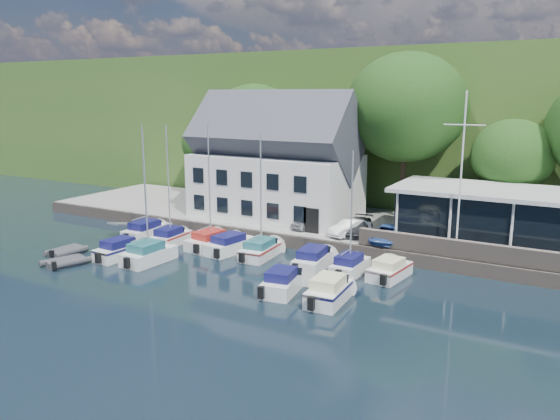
# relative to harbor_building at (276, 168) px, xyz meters

# --- Properties ---
(ground) EXTENTS (180.00, 180.00, 0.00)m
(ground) POSITION_rel_harbor_building_xyz_m (7.00, -16.50, -5.35)
(ground) COLOR black
(ground) RESTS_ON ground
(quay) EXTENTS (60.00, 13.00, 1.00)m
(quay) POSITION_rel_harbor_building_xyz_m (7.00, 1.00, -4.85)
(quay) COLOR gray
(quay) RESTS_ON ground
(quay_face) EXTENTS (60.00, 0.30, 1.00)m
(quay_face) POSITION_rel_harbor_building_xyz_m (7.00, -5.50, -4.85)
(quay_face) COLOR #695D54
(quay_face) RESTS_ON ground
(hillside) EXTENTS (160.00, 75.00, 16.00)m
(hillside) POSITION_rel_harbor_building_xyz_m (7.00, 45.50, 2.65)
(hillside) COLOR #315720
(hillside) RESTS_ON ground
(field_patch) EXTENTS (50.00, 30.00, 0.30)m
(field_patch) POSITION_rel_harbor_building_xyz_m (15.00, 53.50, 10.80)
(field_patch) COLOR olive
(field_patch) RESTS_ON hillside
(harbor_building) EXTENTS (14.40, 8.20, 8.70)m
(harbor_building) POSITION_rel_harbor_building_xyz_m (0.00, 0.00, 0.00)
(harbor_building) COLOR silver
(harbor_building) RESTS_ON quay
(club_pavilion) EXTENTS (13.20, 7.20, 4.10)m
(club_pavilion) POSITION_rel_harbor_building_xyz_m (18.00, -0.50, -2.30)
(club_pavilion) COLOR black
(club_pavilion) RESTS_ON quay
(seawall) EXTENTS (18.00, 0.50, 1.20)m
(seawall) POSITION_rel_harbor_building_xyz_m (19.00, -5.10, -3.75)
(seawall) COLOR #695D54
(seawall) RESTS_ON quay
(gangway) EXTENTS (1.20, 6.00, 1.40)m
(gangway) POSITION_rel_harbor_building_xyz_m (-9.50, -7.50, -5.35)
(gangway) COLOR silver
(gangway) RESTS_ON ground
(car_silver) EXTENTS (2.18, 3.62, 1.15)m
(car_silver) POSITION_rel_harbor_building_xyz_m (4.63, -2.73, -3.77)
(car_silver) COLOR #B3B3B8
(car_silver) RESTS_ON quay
(car_white) EXTENTS (2.47, 3.97, 1.23)m
(car_white) POSITION_rel_harbor_building_xyz_m (8.42, -3.25, -3.73)
(car_white) COLOR silver
(car_white) RESTS_ON quay
(car_dgrey) EXTENTS (2.11, 4.34, 1.22)m
(car_dgrey) POSITION_rel_harbor_building_xyz_m (8.77, -2.53, -3.74)
(car_dgrey) COLOR #2B2B2F
(car_dgrey) RESTS_ON quay
(car_blue) EXTENTS (1.76, 3.89, 1.30)m
(car_blue) POSITION_rel_harbor_building_xyz_m (11.57, -3.59, -3.70)
(car_blue) COLOR #305094
(car_blue) RESTS_ON quay
(flagpole) EXTENTS (2.63, 0.20, 10.96)m
(flagpole) POSITION_rel_harbor_building_xyz_m (16.71, -4.54, 1.13)
(flagpole) COLOR silver
(flagpole) RESTS_ON quay
(tree_0) EXTENTS (6.03, 6.03, 8.23)m
(tree_0) POSITION_rel_harbor_building_xyz_m (-11.30, 5.54, -0.23)
(tree_0) COLOR #183510
(tree_0) RESTS_ON quay
(tree_1) EXTENTS (8.61, 8.61, 11.77)m
(tree_1) POSITION_rel_harbor_building_xyz_m (-5.70, 5.57, 1.53)
(tree_1) COLOR #183510
(tree_1) RESTS_ON quay
(tree_2) EXTENTS (7.38, 7.38, 10.08)m
(tree_2) POSITION_rel_harbor_building_xyz_m (3.04, 5.37, 0.69)
(tree_2) COLOR #183510
(tree_2) RESTS_ON quay
(tree_3) EXTENTS (10.46, 10.46, 14.30)m
(tree_3) POSITION_rel_harbor_building_xyz_m (9.88, 5.28, 2.80)
(tree_3) COLOR #183510
(tree_3) RESTS_ON quay
(tree_4) EXTENTS (6.47, 6.47, 8.85)m
(tree_4) POSITION_rel_harbor_building_xyz_m (18.66, 5.34, 0.07)
(tree_4) COLOR #183510
(tree_4) RESTS_ON quay
(boat_r1_0) EXTENTS (1.97, 6.27, 9.12)m
(boat_r1_0) POSITION_rel_harbor_building_xyz_m (-7.34, -8.74, -0.79)
(boat_r1_0) COLOR silver
(boat_r1_0) RESTS_ON ground
(boat_r1_1) EXTENTS (2.03, 5.35, 8.59)m
(boat_r1_1) POSITION_rel_harbor_building_xyz_m (-4.30, -9.31, -1.05)
(boat_r1_1) COLOR silver
(boat_r1_1) RESTS_ON ground
(boat_r1_2) EXTENTS (2.87, 6.17, 8.61)m
(boat_r1_2) POSITION_rel_harbor_building_xyz_m (-0.95, -8.51, -1.04)
(boat_r1_2) COLOR silver
(boat_r1_2) RESTS_ON ground
(boat_r1_3) EXTENTS (2.94, 6.40, 1.43)m
(boat_r1_3) POSITION_rel_harbor_building_xyz_m (1.03, -8.70, -4.64)
(boat_r1_3) COLOR silver
(boat_r1_3) RESTS_ON ground
(boat_r1_4) EXTENTS (2.46, 6.19, 8.35)m
(boat_r1_4) POSITION_rel_harbor_building_xyz_m (3.70, -8.62, -1.18)
(boat_r1_4) COLOR silver
(boat_r1_4) RESTS_ON ground
(boat_r1_5) EXTENTS (2.51, 6.28, 1.48)m
(boat_r1_5) POSITION_rel_harbor_building_xyz_m (8.20, -9.07, -4.61)
(boat_r1_5) COLOR silver
(boat_r1_5) RESTS_ON ground
(boat_r1_6) EXTENTS (1.82, 5.19, 8.53)m
(boat_r1_6) POSITION_rel_harbor_building_xyz_m (10.88, -9.10, -1.08)
(boat_r1_6) COLOR silver
(boat_r1_6) RESTS_ON ground
(boat_r1_7) EXTENTS (2.54, 5.29, 1.37)m
(boat_r1_7) POSITION_rel_harbor_building_xyz_m (13.43, -8.57, -4.67)
(boat_r1_7) COLOR silver
(boat_r1_7) RESTS_ON ground
(boat_r2_0) EXTENTS (2.00, 5.81, 1.49)m
(boat_r2_0) POSITION_rel_harbor_building_xyz_m (-5.13, -13.88, -4.61)
(boat_r2_0) COLOR silver
(boat_r2_0) RESTS_ON ground
(boat_r2_1) EXTENTS (2.36, 5.84, 9.39)m
(boat_r2_1) POSITION_rel_harbor_building_xyz_m (-2.52, -13.75, -0.66)
(boat_r2_1) COLOR silver
(boat_r2_1) RESTS_ON ground
(boat_r2_3) EXTENTS (2.72, 5.49, 1.48)m
(boat_r2_3) POSITION_rel_harbor_building_xyz_m (8.64, -14.20, -4.61)
(boat_r2_3) COLOR silver
(boat_r2_3) RESTS_ON ground
(boat_r2_4) EXTENTS (2.31, 5.70, 1.57)m
(boat_r2_4) POSITION_rel_harbor_building_xyz_m (11.74, -14.23, -4.56)
(boat_r2_4) COLOR silver
(boat_r2_4) RESTS_ON ground
(dinghy_0) EXTENTS (1.95, 3.00, 0.67)m
(dinghy_0) POSITION_rel_harbor_building_xyz_m (-9.26, -15.31, -5.02)
(dinghy_0) COLOR #36373B
(dinghy_0) RESTS_ON ground
(dinghy_1) EXTENTS (2.60, 3.32, 0.68)m
(dinghy_1) POSITION_rel_harbor_building_xyz_m (-7.11, -17.13, -5.01)
(dinghy_1) COLOR #36373B
(dinghy_1) RESTS_ON ground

